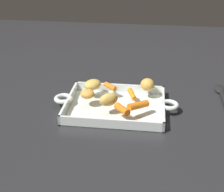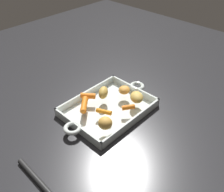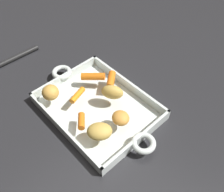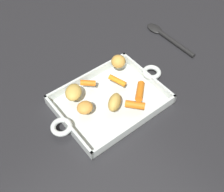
{
  "view_description": "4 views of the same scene",
  "coord_description": "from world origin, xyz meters",
  "px_view_note": "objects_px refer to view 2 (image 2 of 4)",
  "views": [
    {
      "loc": [
        -0.1,
        0.9,
        0.52
      ],
      "look_at": [
        0.01,
        0.02,
        0.06
      ],
      "focal_mm": 53.15,
      "sensor_mm": 36.0,
      "label": 1
    },
    {
      "loc": [
        -0.5,
        -0.49,
        0.59
      ],
      "look_at": [
        0.01,
        -0.01,
        0.07
      ],
      "focal_mm": 39.69,
      "sensor_mm": 36.0,
      "label": 2
    },
    {
      "loc": [
        0.34,
        -0.26,
        0.54
      ],
      "look_at": [
        0.03,
        0.03,
        0.06
      ],
      "focal_mm": 39.48,
      "sensor_mm": 36.0,
      "label": 3
    },
    {
      "loc": [
        0.32,
        0.42,
        0.67
      ],
      "look_at": [
        0.01,
        0.02,
        0.05
      ],
      "focal_mm": 45.47,
      "sensor_mm": 36.0,
      "label": 4
    }
  ],
  "objects_px": {
    "roasting_dish": "(108,108)",
    "potato_corner": "(137,97)",
    "baby_carrot_long": "(88,96)",
    "baby_carrot_southeast": "(84,105)",
    "baby_carrot_center_right": "(128,107)",
    "potato_whole": "(124,90)",
    "potato_halved": "(103,93)",
    "serving_spoon": "(47,191)",
    "potato_near_roast": "(105,123)",
    "baby_carrot_northeast": "(104,112)"
  },
  "relations": [
    {
      "from": "baby_carrot_northeast",
      "to": "baby_carrot_southeast",
      "type": "bearing_deg",
      "value": 107.52
    },
    {
      "from": "baby_carrot_center_right",
      "to": "baby_carrot_northeast",
      "type": "relative_size",
      "value": 0.81
    },
    {
      "from": "baby_carrot_center_right",
      "to": "potato_corner",
      "type": "distance_m",
      "value": 0.06
    },
    {
      "from": "baby_carrot_northeast",
      "to": "potato_near_roast",
      "type": "xyz_separation_m",
      "value": [
        -0.05,
        -0.05,
        0.01
      ]
    },
    {
      "from": "baby_carrot_long",
      "to": "potato_halved",
      "type": "height_order",
      "value": "potato_halved"
    },
    {
      "from": "baby_carrot_southeast",
      "to": "potato_whole",
      "type": "distance_m",
      "value": 0.17
    },
    {
      "from": "roasting_dish",
      "to": "potato_corner",
      "type": "relative_size",
      "value": 6.53
    },
    {
      "from": "potato_near_roast",
      "to": "baby_carrot_center_right",
      "type": "bearing_deg",
      "value": 3.24
    },
    {
      "from": "potato_corner",
      "to": "baby_carrot_center_right",
      "type": "bearing_deg",
      "value": -170.2
    },
    {
      "from": "potato_corner",
      "to": "potato_near_roast",
      "type": "relative_size",
      "value": 1.32
    },
    {
      "from": "baby_carrot_long",
      "to": "potato_whole",
      "type": "distance_m",
      "value": 0.14
    },
    {
      "from": "potato_whole",
      "to": "potato_corner",
      "type": "bearing_deg",
      "value": -94.15
    },
    {
      "from": "baby_carrot_center_right",
      "to": "potato_halved",
      "type": "xyz_separation_m",
      "value": [
        -0.01,
        0.11,
        0.01
      ]
    },
    {
      "from": "baby_carrot_long",
      "to": "potato_whole",
      "type": "height_order",
      "value": "potato_whole"
    },
    {
      "from": "baby_carrot_center_right",
      "to": "potato_whole",
      "type": "distance_m",
      "value": 0.1
    },
    {
      "from": "baby_carrot_long",
      "to": "baby_carrot_southeast",
      "type": "bearing_deg",
      "value": -146.84
    },
    {
      "from": "baby_carrot_long",
      "to": "potato_near_roast",
      "type": "height_order",
      "value": "potato_near_roast"
    },
    {
      "from": "roasting_dish",
      "to": "potato_whole",
      "type": "bearing_deg",
      "value": 2.33
    },
    {
      "from": "baby_carrot_northeast",
      "to": "potato_corner",
      "type": "xyz_separation_m",
      "value": [
        0.13,
        -0.04,
        0.01
      ]
    },
    {
      "from": "potato_corner",
      "to": "baby_carrot_southeast",
      "type": "bearing_deg",
      "value": 144.62
    },
    {
      "from": "baby_carrot_northeast",
      "to": "potato_near_roast",
      "type": "height_order",
      "value": "potato_near_roast"
    },
    {
      "from": "potato_halved",
      "to": "baby_carrot_southeast",
      "type": "bearing_deg",
      "value": 175.43
    },
    {
      "from": "baby_carrot_center_right",
      "to": "serving_spoon",
      "type": "distance_m",
      "value": 0.38
    },
    {
      "from": "roasting_dish",
      "to": "potato_whole",
      "type": "distance_m",
      "value": 0.1
    },
    {
      "from": "baby_carrot_southeast",
      "to": "baby_carrot_long",
      "type": "height_order",
      "value": "baby_carrot_southeast"
    },
    {
      "from": "roasting_dish",
      "to": "potato_corner",
      "type": "distance_m",
      "value": 0.11
    },
    {
      "from": "roasting_dish",
      "to": "baby_carrot_northeast",
      "type": "distance_m",
      "value": 0.07
    },
    {
      "from": "potato_halved",
      "to": "potato_near_roast",
      "type": "bearing_deg",
      "value": -132.66
    },
    {
      "from": "baby_carrot_southeast",
      "to": "baby_carrot_long",
      "type": "relative_size",
      "value": 1.24
    },
    {
      "from": "baby_carrot_center_right",
      "to": "serving_spoon",
      "type": "bearing_deg",
      "value": -173.52
    },
    {
      "from": "baby_carrot_center_right",
      "to": "potato_corner",
      "type": "bearing_deg",
      "value": 9.8
    },
    {
      "from": "potato_whole",
      "to": "potato_halved",
      "type": "height_order",
      "value": "potato_halved"
    },
    {
      "from": "baby_carrot_center_right",
      "to": "potato_halved",
      "type": "relative_size",
      "value": 0.76
    },
    {
      "from": "baby_carrot_southeast",
      "to": "potato_near_roast",
      "type": "distance_m",
      "value": 0.13
    },
    {
      "from": "baby_carrot_southeast",
      "to": "potato_corner",
      "type": "height_order",
      "value": "potato_corner"
    },
    {
      "from": "potato_corner",
      "to": "potato_near_roast",
      "type": "bearing_deg",
      "value": -174.64
    },
    {
      "from": "baby_carrot_northeast",
      "to": "baby_carrot_long",
      "type": "relative_size",
      "value": 1.01
    },
    {
      "from": "baby_carrot_southeast",
      "to": "baby_carrot_northeast",
      "type": "height_order",
      "value": "baby_carrot_southeast"
    },
    {
      "from": "potato_halved",
      "to": "serving_spoon",
      "type": "bearing_deg",
      "value": -156.76
    },
    {
      "from": "potato_near_roast",
      "to": "potato_halved",
      "type": "bearing_deg",
      "value": 47.34
    },
    {
      "from": "roasting_dish",
      "to": "baby_carrot_center_right",
      "type": "xyz_separation_m",
      "value": [
        0.03,
        -0.07,
        0.03
      ]
    },
    {
      "from": "baby_carrot_long",
      "to": "potato_near_roast",
      "type": "xyz_separation_m",
      "value": [
        -0.07,
        -0.16,
        0.01
      ]
    },
    {
      "from": "baby_carrot_northeast",
      "to": "baby_carrot_long",
      "type": "xyz_separation_m",
      "value": [
        0.02,
        0.1,
        0.0
      ]
    },
    {
      "from": "roasting_dish",
      "to": "baby_carrot_northeast",
      "type": "xyz_separation_m",
      "value": [
        -0.05,
        -0.03,
        0.03
      ]
    },
    {
      "from": "baby_carrot_center_right",
      "to": "potato_whole",
      "type": "xyz_separation_m",
      "value": [
        0.06,
        0.08,
        0.01
      ]
    },
    {
      "from": "roasting_dish",
      "to": "baby_carrot_southeast",
      "type": "height_order",
      "value": "baby_carrot_southeast"
    },
    {
      "from": "baby_carrot_northeast",
      "to": "potato_halved",
      "type": "xyz_separation_m",
      "value": [
        0.06,
        0.07,
        0.01
      ]
    },
    {
      "from": "baby_carrot_long",
      "to": "serving_spoon",
      "type": "relative_size",
      "value": 0.24
    },
    {
      "from": "baby_carrot_center_right",
      "to": "potato_near_roast",
      "type": "height_order",
      "value": "potato_near_roast"
    },
    {
      "from": "potato_near_roast",
      "to": "potato_whole",
      "type": "bearing_deg",
      "value": 24.69
    }
  ]
}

